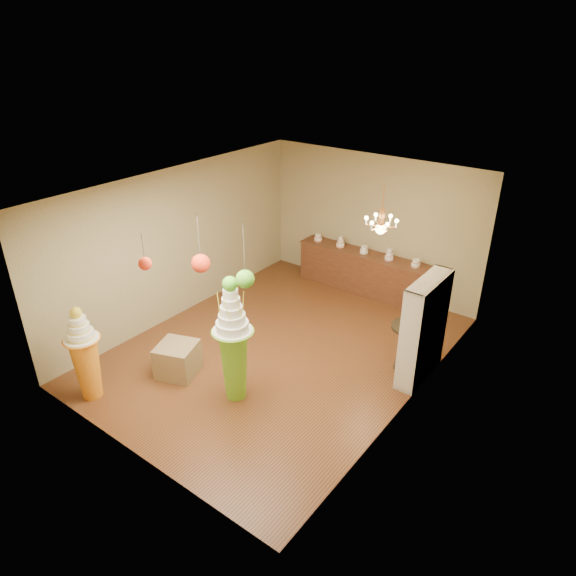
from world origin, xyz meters
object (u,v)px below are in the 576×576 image
Objects in this scene: pedestal_orange at (86,360)px; pedestal_green at (234,349)px; round_table at (409,341)px; sideboard at (363,271)px.

pedestal_green is at bearing 36.88° from pedestal_orange.
pedestal_orange reaches higher than round_table.
sideboard reaches higher than round_table.
sideboard is (1.60, 5.82, -0.20)m from pedestal_orange.
pedestal_green is 0.70× the size of sideboard.
round_table is at bearing 51.34° from pedestal_green.
round_table is (3.70, 3.70, -0.12)m from pedestal_orange.
sideboard is (-0.24, 4.44, -0.40)m from pedestal_green.
pedestal_orange is at bearing -105.35° from sideboard.
pedestal_orange is (-1.84, -1.38, -0.21)m from pedestal_green.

